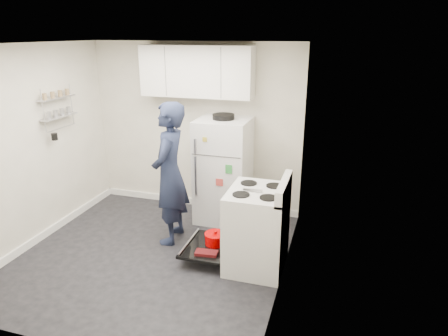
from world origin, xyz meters
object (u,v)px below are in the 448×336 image
(electric_range, at_px, (256,229))
(open_oven_door, at_px, (211,243))
(person, at_px, (170,174))
(refrigerator, at_px, (223,170))

(electric_range, xyz_separation_m, open_oven_door, (-0.56, 0.02, -0.29))
(open_oven_door, bearing_deg, person, 156.11)
(refrigerator, xyz_separation_m, person, (-0.47, -0.80, 0.17))
(electric_range, bearing_deg, open_oven_door, 177.57)
(electric_range, height_order, open_oven_door, electric_range)
(refrigerator, bearing_deg, electric_range, -56.64)
(person, bearing_deg, open_oven_door, 60.13)
(electric_range, height_order, refrigerator, refrigerator)
(refrigerator, height_order, person, person)
(person, bearing_deg, electric_range, 69.75)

